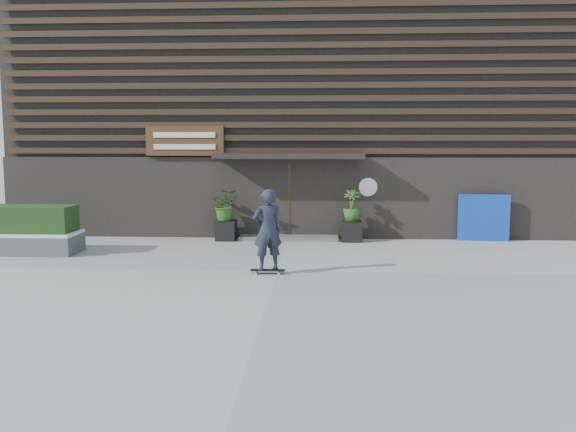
# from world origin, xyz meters

# --- Properties ---
(ground) EXTENTS (80.00, 80.00, 0.00)m
(ground) POSITION_xyz_m (0.00, 0.00, 0.00)
(ground) COLOR #A2A09A
(ground) RESTS_ON ground
(entrance_step) EXTENTS (3.00, 0.80, 0.12)m
(entrance_step) POSITION_xyz_m (0.00, 4.60, 0.06)
(entrance_step) COLOR #535350
(entrance_step) RESTS_ON ground
(planter_pot_left) EXTENTS (0.60, 0.60, 0.60)m
(planter_pot_left) POSITION_xyz_m (-1.90, 4.40, 0.30)
(planter_pot_left) COLOR black
(planter_pot_left) RESTS_ON ground
(bamboo_left) EXTENTS (0.86, 0.75, 0.96)m
(bamboo_left) POSITION_xyz_m (-1.90, 4.40, 1.08)
(bamboo_left) COLOR #2D591E
(bamboo_left) RESTS_ON planter_pot_left
(planter_pot_right) EXTENTS (0.60, 0.60, 0.60)m
(planter_pot_right) POSITION_xyz_m (1.90, 4.40, 0.30)
(planter_pot_right) COLOR black
(planter_pot_right) RESTS_ON ground
(bamboo_right) EXTENTS (0.54, 0.54, 0.96)m
(bamboo_right) POSITION_xyz_m (1.90, 4.40, 1.08)
(bamboo_right) COLOR #2D591E
(bamboo_right) RESTS_ON planter_pot_right
(raised_bed) EXTENTS (3.50, 1.20, 0.50)m
(raised_bed) POSITION_xyz_m (-7.29, 1.97, 0.25)
(raised_bed) COLOR #4A4A48
(raised_bed) RESTS_ON ground
(snow_layer) EXTENTS (3.50, 1.20, 0.08)m
(snow_layer) POSITION_xyz_m (-7.29, 1.97, 0.54)
(snow_layer) COLOR white
(snow_layer) RESTS_ON raised_bed
(hedge) EXTENTS (3.30, 1.00, 0.70)m
(hedge) POSITION_xyz_m (-7.29, 1.97, 0.93)
(hedge) COLOR #183613
(hedge) RESTS_ON snow_layer
(blue_tarp) EXTENTS (1.51, 0.27, 1.41)m
(blue_tarp) POSITION_xyz_m (5.86, 4.70, 0.70)
(blue_tarp) COLOR #0C33A6
(blue_tarp) RESTS_ON ground
(building) EXTENTS (18.00, 11.00, 8.00)m
(building) POSITION_xyz_m (-0.00, 9.96, 3.99)
(building) COLOR black
(building) RESTS_ON ground
(skateboarder) EXTENTS (0.79, 0.66, 1.93)m
(skateboarder) POSITION_xyz_m (-0.22, -0.30, 1.01)
(skateboarder) COLOR black
(skateboarder) RESTS_ON ground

